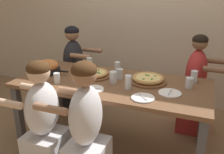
% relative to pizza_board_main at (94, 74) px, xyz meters
% --- Properties ---
extents(ground_plane, '(18.00, 18.00, 0.00)m').
position_rel_pizza_board_main_xyz_m(ground_plane, '(0.24, -0.08, -0.79)').
color(ground_plane, '#896B4C').
rests_on(ground_plane, ground).
extents(dining_table, '(1.96, 0.88, 0.76)m').
position_rel_pizza_board_main_xyz_m(dining_table, '(0.24, -0.08, -0.11)').
color(dining_table, brown).
rests_on(dining_table, ground).
extents(pizza_board_main, '(0.36, 0.36, 0.05)m').
position_rel_pizza_board_main_xyz_m(pizza_board_main, '(0.00, 0.00, 0.00)').
color(pizza_board_main, brown).
rests_on(pizza_board_main, dining_table).
extents(pizza_board_second, '(0.38, 0.38, 0.06)m').
position_rel_pizza_board_main_xyz_m(pizza_board_second, '(0.58, 0.04, 0.00)').
color(pizza_board_second, brown).
rests_on(pizza_board_second, dining_table).
extents(skillet_bowl, '(0.40, 0.28, 0.15)m').
position_rel_pizza_board_main_xyz_m(skillet_bowl, '(-0.54, -0.08, 0.04)').
color(skillet_bowl, black).
rests_on(skillet_bowl, dining_table).
extents(empty_plate_a, '(0.20, 0.20, 0.02)m').
position_rel_pizza_board_main_xyz_m(empty_plate_a, '(0.63, -0.36, -0.02)').
color(empty_plate_a, white).
rests_on(empty_plate_a, dining_table).
extents(empty_plate_b, '(0.21, 0.21, 0.02)m').
position_rel_pizza_board_main_xyz_m(empty_plate_b, '(0.83, -0.18, -0.02)').
color(empty_plate_b, white).
rests_on(empty_plate_b, dining_table).
extents(empty_plate_c, '(0.20, 0.20, 0.02)m').
position_rel_pizza_board_main_xyz_m(empty_plate_c, '(0.15, -0.34, -0.02)').
color(empty_plate_c, white).
rests_on(empty_plate_c, dining_table).
extents(drinking_glass_a, '(0.06, 0.06, 0.11)m').
position_rel_pizza_board_main_xyz_m(drinking_glass_a, '(0.28, 0.02, 0.02)').
color(drinking_glass_a, silver).
rests_on(drinking_glass_a, dining_table).
extents(drinking_glass_b, '(0.06, 0.06, 0.13)m').
position_rel_pizza_board_main_xyz_m(drinking_glass_b, '(0.45, -0.20, 0.03)').
color(drinking_glass_b, silver).
rests_on(drinking_glass_b, dining_table).
extents(drinking_glass_c, '(0.07, 0.07, 0.13)m').
position_rel_pizza_board_main_xyz_m(drinking_glass_c, '(-0.17, 0.23, 0.04)').
color(drinking_glass_c, silver).
rests_on(drinking_glass_c, dining_table).
extents(drinking_glass_d, '(0.07, 0.07, 0.10)m').
position_rel_pizza_board_main_xyz_m(drinking_glass_d, '(0.98, 0.03, 0.02)').
color(drinking_glass_d, silver).
rests_on(drinking_glass_d, dining_table).
extents(drinking_glass_e, '(0.07, 0.07, 0.12)m').
position_rel_pizza_board_main_xyz_m(drinking_glass_e, '(1.01, 0.19, 0.03)').
color(drinking_glass_e, silver).
rests_on(drinking_glass_e, dining_table).
extents(drinking_glass_f, '(0.07, 0.07, 0.12)m').
position_rel_pizza_board_main_xyz_m(drinking_glass_f, '(0.26, -0.11, 0.03)').
color(drinking_glass_f, silver).
rests_on(drinking_glass_f, dining_table).
extents(drinking_glass_g, '(0.06, 0.06, 0.11)m').
position_rel_pizza_board_main_xyz_m(drinking_glass_g, '(-0.26, -0.32, 0.02)').
color(drinking_glass_g, silver).
rests_on(drinking_glass_g, dining_table).
extents(drinking_glass_h, '(0.06, 0.06, 0.13)m').
position_rel_pizza_board_main_xyz_m(drinking_glass_h, '(0.20, 0.17, 0.04)').
color(drinking_glass_h, silver).
rests_on(drinking_glass_h, dining_table).
extents(diner_near_midleft, '(0.51, 0.40, 1.13)m').
position_rel_pizza_board_main_xyz_m(diner_near_midleft, '(-0.15, -0.74, -0.27)').
color(diner_near_midleft, silver).
rests_on(diner_near_midleft, ground).
extents(diner_far_left, '(0.51, 0.40, 1.18)m').
position_rel_pizza_board_main_xyz_m(diner_far_left, '(-0.58, 0.58, -0.24)').
color(diner_far_left, '#232328').
rests_on(diner_far_left, ground).
extents(diner_far_right, '(0.51, 0.40, 1.18)m').
position_rel_pizza_board_main_xyz_m(diner_far_right, '(1.02, 0.58, -0.25)').
color(diner_far_right, '#B22D2D').
rests_on(diner_far_right, ground).
extents(diner_near_center, '(0.51, 0.40, 1.16)m').
position_rel_pizza_board_main_xyz_m(diner_near_center, '(0.27, -0.74, -0.25)').
color(diner_near_center, silver).
rests_on(diner_near_center, ground).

